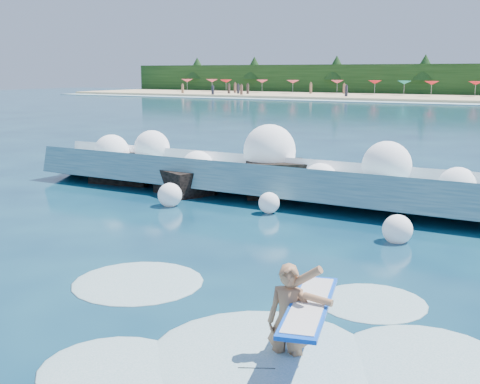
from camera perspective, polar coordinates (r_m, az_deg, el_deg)
The scene contains 6 objects.
ground at distance 13.06m, azimuth -10.21°, elevation -6.02°, with size 200.00×200.00×0.00m, color #082440.
breaking_wave at distance 18.49m, azimuth 4.92°, elevation 1.01°, with size 18.28×2.84×1.58m.
rock_cluster at distance 20.18m, azimuth -4.97°, elevation 1.48°, with size 8.11×3.24×1.30m.
surfer_with_board at distance 8.30m, azimuth 5.05°, elevation -11.85°, with size 1.13×2.84×1.61m.
wave_spray at distance 18.19m, azimuth 5.16°, elevation 2.57°, with size 15.42×4.69×2.28m.
surf_foam at distance 9.05m, azimuth 2.53°, elevation -13.91°, with size 8.73×5.89×0.16m.
Camera 1 is at (8.14, -9.45, 3.86)m, focal length 45.00 mm.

